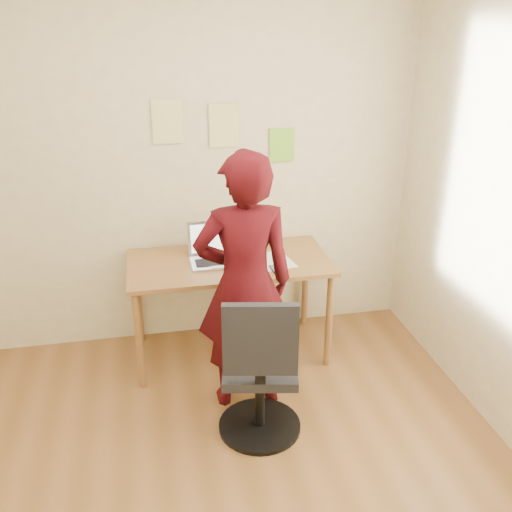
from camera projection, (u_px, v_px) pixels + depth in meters
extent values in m
cube|color=brown|center=(213.00, 504.00, 2.97)|extent=(3.50, 3.50, 0.04)
cube|color=beige|center=(174.00, 163.00, 4.01)|extent=(3.50, 0.04, 2.70)
cube|color=brown|center=(229.00, 263.00, 3.97)|extent=(1.40, 0.70, 0.03)
cylinder|color=brown|center=(139.00, 341.00, 3.73)|extent=(0.05, 0.05, 0.71)
cylinder|color=brown|center=(329.00, 321.00, 3.97)|extent=(0.05, 0.05, 0.71)
cylinder|color=brown|center=(138.00, 299.00, 4.27)|extent=(0.05, 0.05, 0.71)
cylinder|color=brown|center=(305.00, 283.00, 4.50)|extent=(0.05, 0.05, 0.71)
cube|color=silver|center=(216.00, 262.00, 3.92)|extent=(0.35, 0.25, 0.02)
cube|color=black|center=(216.00, 261.00, 3.91)|extent=(0.29, 0.14, 0.00)
cube|color=silver|center=(212.00, 238.00, 4.00)|extent=(0.35, 0.07, 0.23)
cube|color=white|center=(212.00, 238.00, 4.00)|extent=(0.30, 0.06, 0.19)
cube|color=white|center=(275.00, 260.00, 3.97)|extent=(0.27, 0.35, 0.00)
cube|color=black|center=(276.00, 269.00, 3.82)|extent=(0.07, 0.13, 0.01)
cube|color=#3F4C59|center=(276.00, 268.00, 3.82)|extent=(0.06, 0.10, 0.00)
cube|color=#DDD584|center=(168.00, 122.00, 3.86)|extent=(0.21, 0.00, 0.30)
cube|color=#DDD584|center=(224.00, 125.00, 3.95)|extent=(0.21, 0.00, 0.30)
cube|color=#7DC82D|center=(282.00, 145.00, 4.08)|extent=(0.18, 0.00, 0.24)
cube|color=black|center=(260.00, 367.00, 3.31)|extent=(0.50, 0.50, 0.06)
cube|color=black|center=(260.00, 340.00, 3.00)|extent=(0.40, 0.13, 0.42)
cube|color=black|center=(260.00, 374.00, 3.09)|extent=(0.06, 0.05, 0.12)
cylinder|color=black|center=(260.00, 399.00, 3.40)|extent=(0.06, 0.06, 0.42)
cylinder|color=black|center=(260.00, 425.00, 3.48)|extent=(0.50, 0.50, 0.03)
imported|color=#3C080C|center=(244.00, 284.00, 3.43)|extent=(0.61, 0.41, 1.66)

